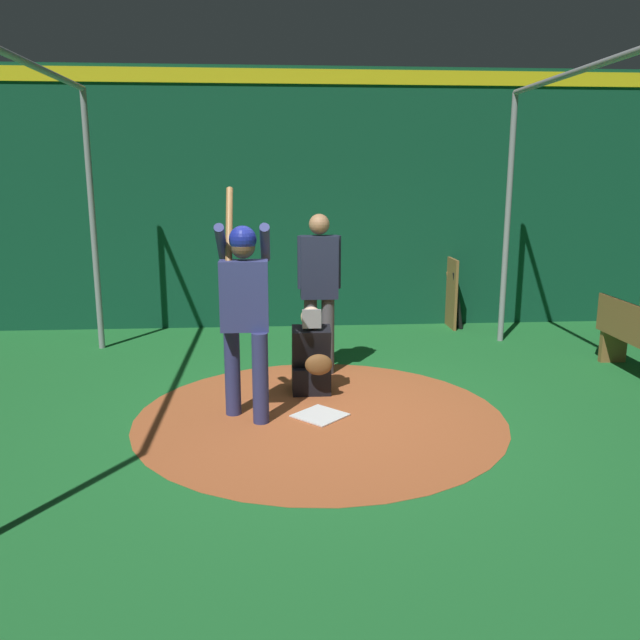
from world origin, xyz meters
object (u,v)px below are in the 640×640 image
Objects in this scene: home_plate at (320,415)px; catcher at (312,359)px; bench at (638,340)px; bat_rack at (451,294)px; batter at (244,303)px; umpire at (319,285)px.

catcher reaches higher than home_plate.
bench is (-0.29, 3.74, 0.07)m from catcher.
home_plate is 0.40× the size of bat_rack.
home_plate is at bearing 88.53° from batter.
home_plate is 1.74m from umpire.
batter is 4.78m from bat_rack.
umpire is at bearing -96.25° from bench.
bench is (-1.00, 3.70, 0.42)m from home_plate.
batter is 1.17× the size of umpire.
umpire reaches higher than bench.
home_plate is at bearing -31.58° from bat_rack.
batter reaches higher than catcher.
home_plate is 0.19× the size of batter.
catcher is 0.97m from umpire.
batter is 1.59m from umpire.
bench is at bearing 83.75° from umpire.
umpire is (-1.38, 0.79, -0.07)m from batter.
umpire is 1.26× the size of bench.
batter is 2.30× the size of catcher.
bench is (-0.98, 4.40, -0.68)m from batter.
catcher is 3.78m from bat_rack.
batter is 2.05× the size of bat_rack.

